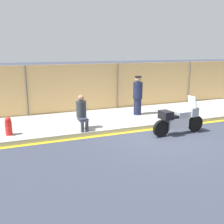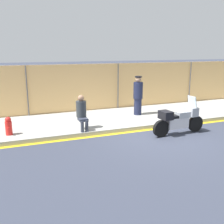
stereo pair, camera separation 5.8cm
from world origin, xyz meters
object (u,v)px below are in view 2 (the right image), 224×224
motorcycle (179,120)px  officer_standing (138,95)px  person_seated_on_curb (82,111)px  fire_hydrant (9,126)px

motorcycle → officer_standing: officer_standing is taller
officer_standing → person_seated_on_curb: officer_standing is taller
motorcycle → fire_hydrant: motorcycle is taller
motorcycle → officer_standing: (-0.35, 2.71, 0.51)m
motorcycle → fire_hydrant: size_ratio=3.41×
motorcycle → person_seated_on_curb: 3.65m
motorcycle → officer_standing: size_ratio=1.25×
motorcycle → fire_hydrant: 6.18m
officer_standing → fire_hydrant: size_ratio=2.72×
person_seated_on_curb → fire_hydrant: size_ratio=1.99×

